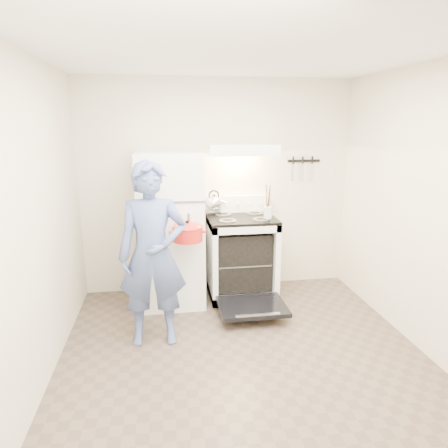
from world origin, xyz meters
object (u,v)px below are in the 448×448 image
Objects in this scene: tea_kettle at (214,202)px; dutch_oven at (188,234)px; refrigerator at (171,229)px; person at (153,255)px; stove_body at (241,258)px.

tea_kettle is 0.86m from dutch_oven.
person is (-0.18, -0.87, -0.01)m from refrigerator.
refrigerator is 1.85× the size of stove_body.
stove_body is at bearing 42.43° from person.
refrigerator is at bearing 106.69° from dutch_oven.
refrigerator is 6.01× the size of tea_kettle.
refrigerator is 1.01× the size of person.
dutch_oven is at bearing -73.31° from refrigerator.
tea_kettle reaches higher than dutch_oven.
person reaches higher than tea_kettle.
dutch_oven is (-0.66, -0.54, 0.47)m from stove_body.
dutch_oven reaches higher than stove_body.
stove_body is 0.97m from dutch_oven.
dutch_oven is (0.15, -0.52, 0.08)m from refrigerator.
person is at bearing -122.12° from tea_kettle.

